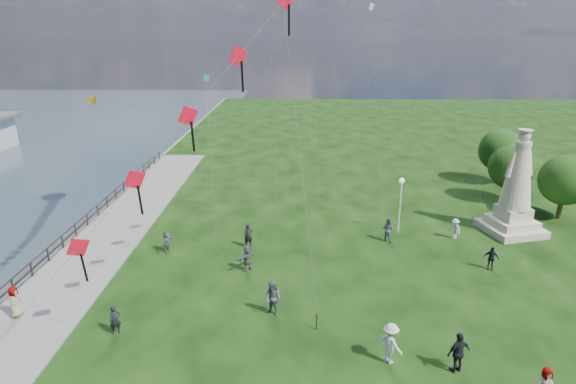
{
  "coord_description": "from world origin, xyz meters",
  "views": [
    {
      "loc": [
        -0.53,
        -17.42,
        13.95
      ],
      "look_at": [
        -1.0,
        8.0,
        5.5
      ],
      "focal_mm": 30.0,
      "sensor_mm": 36.0,
      "label": 1
    }
  ],
  "objects_px": {
    "lamppost": "(401,194)",
    "person_8": "(455,229)",
    "person_7": "(388,229)",
    "person_5": "(167,241)",
    "person_10": "(15,303)",
    "person_0": "(115,320)",
    "person_2": "(390,343)",
    "person_9": "(491,258)",
    "person_11": "(247,258)",
    "statue": "(516,195)",
    "person_1": "(273,299)",
    "person_3": "(459,352)",
    "person_6": "(248,236)"
  },
  "relations": [
    {
      "from": "person_0",
      "to": "person_3",
      "type": "bearing_deg",
      "value": -44.4
    },
    {
      "from": "person_8",
      "to": "person_9",
      "type": "distance_m",
      "value": 4.75
    },
    {
      "from": "person_3",
      "to": "person_6",
      "type": "distance_m",
      "value": 16.18
    },
    {
      "from": "person_1",
      "to": "person_7",
      "type": "height_order",
      "value": "person_1"
    },
    {
      "from": "person_9",
      "to": "person_8",
      "type": "bearing_deg",
      "value": 118.26
    },
    {
      "from": "person_7",
      "to": "person_5",
      "type": "bearing_deg",
      "value": 46.69
    },
    {
      "from": "person_11",
      "to": "person_8",
      "type": "bearing_deg",
      "value": 150.15
    },
    {
      "from": "person_2",
      "to": "person_10",
      "type": "relative_size",
      "value": 1.14
    },
    {
      "from": "person_8",
      "to": "person_11",
      "type": "bearing_deg",
      "value": -94.2
    },
    {
      "from": "person_0",
      "to": "person_9",
      "type": "bearing_deg",
      "value": -16.63
    },
    {
      "from": "person_5",
      "to": "person_10",
      "type": "distance_m",
      "value": 9.82
    },
    {
      "from": "person_1",
      "to": "person_3",
      "type": "relative_size",
      "value": 1.01
    },
    {
      "from": "person_2",
      "to": "person_7",
      "type": "bearing_deg",
      "value": -52.84
    },
    {
      "from": "lamppost",
      "to": "person_10",
      "type": "relative_size",
      "value": 2.47
    },
    {
      "from": "lamppost",
      "to": "person_8",
      "type": "distance_m",
      "value": 4.52
    },
    {
      "from": "person_1",
      "to": "person_5",
      "type": "bearing_deg",
      "value": 169.84
    },
    {
      "from": "lamppost",
      "to": "person_9",
      "type": "distance_m",
      "value": 7.61
    },
    {
      "from": "person_11",
      "to": "statue",
      "type": "bearing_deg",
      "value": 149.27
    },
    {
      "from": "person_7",
      "to": "person_8",
      "type": "height_order",
      "value": "person_7"
    },
    {
      "from": "person_6",
      "to": "lamppost",
      "type": "bearing_deg",
      "value": -1.32
    },
    {
      "from": "person_6",
      "to": "person_8",
      "type": "distance_m",
      "value": 14.6
    },
    {
      "from": "person_5",
      "to": "statue",
      "type": "bearing_deg",
      "value": -66.85
    },
    {
      "from": "statue",
      "to": "person_9",
      "type": "relative_size",
      "value": 5.0
    },
    {
      "from": "person_3",
      "to": "person_11",
      "type": "xyz_separation_m",
      "value": [
        -9.96,
        9.12,
        -0.12
      ]
    },
    {
      "from": "person_5",
      "to": "lamppost",
      "type": "bearing_deg",
      "value": -63.39
    },
    {
      "from": "person_0",
      "to": "person_10",
      "type": "distance_m",
      "value": 5.72
    },
    {
      "from": "person_0",
      "to": "person_10",
      "type": "xyz_separation_m",
      "value": [
        -5.58,
        1.25,
        0.08
      ]
    },
    {
      "from": "person_1",
      "to": "person_9",
      "type": "distance_m",
      "value": 14.22
    },
    {
      "from": "person_0",
      "to": "person_3",
      "type": "xyz_separation_m",
      "value": [
        15.7,
        -2.47,
        0.2
      ]
    },
    {
      "from": "person_0",
      "to": "person_2",
      "type": "distance_m",
      "value": 13.04
    },
    {
      "from": "person_5",
      "to": "person_2",
      "type": "bearing_deg",
      "value": -116.83
    },
    {
      "from": "person_9",
      "to": "person_11",
      "type": "xyz_separation_m",
      "value": [
        -15.0,
        -0.42,
        0.08
      ]
    },
    {
      "from": "lamppost",
      "to": "person_5",
      "type": "bearing_deg",
      "value": -167.65
    },
    {
      "from": "statue",
      "to": "person_1",
      "type": "distance_m",
      "value": 20.45
    },
    {
      "from": "person_1",
      "to": "person_10",
      "type": "xyz_separation_m",
      "value": [
        -13.12,
        -0.5,
        -0.12
      ]
    },
    {
      "from": "person_2",
      "to": "person_6",
      "type": "height_order",
      "value": "person_2"
    },
    {
      "from": "statue",
      "to": "person_11",
      "type": "xyz_separation_m",
      "value": [
        -18.75,
        -6.4,
        -2.04
      ]
    },
    {
      "from": "person_8",
      "to": "person_10",
      "type": "relative_size",
      "value": 0.89
    },
    {
      "from": "statue",
      "to": "person_6",
      "type": "height_order",
      "value": "statue"
    },
    {
      "from": "lamppost",
      "to": "person_11",
      "type": "bearing_deg",
      "value": -149.71
    },
    {
      "from": "person_2",
      "to": "person_5",
      "type": "distance_m",
      "value": 16.94
    },
    {
      "from": "lamppost",
      "to": "person_9",
      "type": "relative_size",
      "value": 2.74
    },
    {
      "from": "person_5",
      "to": "person_6",
      "type": "height_order",
      "value": "person_6"
    },
    {
      "from": "person_2",
      "to": "person_5",
      "type": "relative_size",
      "value": 1.29
    },
    {
      "from": "person_7",
      "to": "person_10",
      "type": "distance_m",
      "value": 23.05
    },
    {
      "from": "person_2",
      "to": "person_10",
      "type": "distance_m",
      "value": 18.74
    },
    {
      "from": "lamppost",
      "to": "person_10",
      "type": "distance_m",
      "value": 24.73
    },
    {
      "from": "person_7",
      "to": "person_10",
      "type": "relative_size",
      "value": 1.03
    },
    {
      "from": "person_0",
      "to": "person_10",
      "type": "bearing_deg",
      "value": 131.92
    },
    {
      "from": "person_3",
      "to": "person_8",
      "type": "height_order",
      "value": "person_3"
    }
  ]
}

